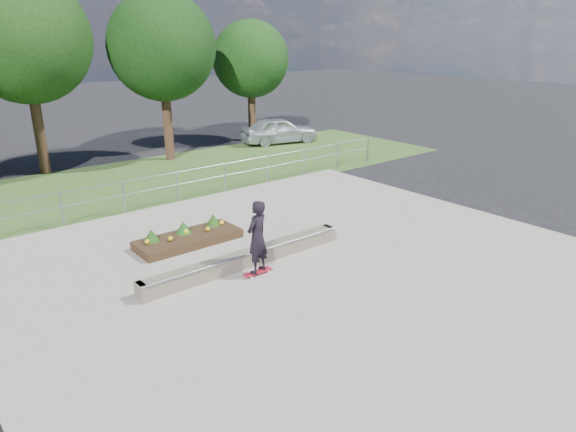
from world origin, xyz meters
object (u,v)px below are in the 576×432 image
at_px(skateboarder, 257,237).
at_px(parked_car, 279,130).
at_px(grind_ledge, 247,258).
at_px(planter_bed, 187,237).

height_order(skateboarder, parked_car, skateboarder).
distance_m(grind_ledge, parked_car, 16.43).
bearing_deg(planter_bed, parked_car, 41.48).
xyz_separation_m(grind_ledge, skateboarder, (-0.10, -0.60, 0.80)).
bearing_deg(grind_ledge, planter_bed, 100.64).
bearing_deg(parked_car, planter_bed, 146.49).
bearing_deg(planter_bed, skateboarder, -83.38).
bearing_deg(parked_car, grind_ledge, 153.72).
xyz_separation_m(planter_bed, parked_car, (11.28, 9.97, 0.48)).
bearing_deg(grind_ledge, parked_car, 48.71).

